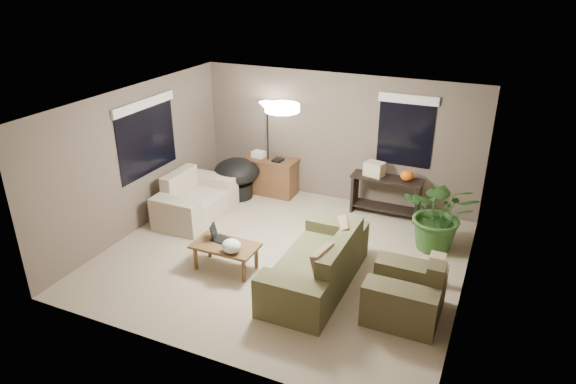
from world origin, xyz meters
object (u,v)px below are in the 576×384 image
at_px(coffee_table, 225,248).
at_px(floor_lamp, 267,118).
at_px(desk, 270,176).
at_px(armchair, 406,295).
at_px(houseplant, 439,221).
at_px(papasan_chair, 237,175).
at_px(main_sofa, 319,267).
at_px(cat_scratching_post, 436,272).
at_px(loveseat, 195,202).
at_px(console_table, 386,193).

bearing_deg(coffee_table, floor_lamp, 103.01).
xyz_separation_m(desk, floor_lamp, (-0.02, -0.05, 1.22)).
distance_m(armchair, houseplant, 1.97).
relative_size(papasan_chair, floor_lamp, 0.54).
relative_size(main_sofa, coffee_table, 2.20).
bearing_deg(cat_scratching_post, desk, 151.31).
bearing_deg(armchair, coffee_table, -179.95).
distance_m(coffee_table, floor_lamp, 3.14).
xyz_separation_m(coffee_table, floor_lamp, (-0.65, 2.81, 1.24)).
relative_size(main_sofa, cat_scratching_post, 4.40).
bearing_deg(armchair, loveseat, 162.46).
bearing_deg(armchair, main_sofa, 172.19).
bearing_deg(console_table, cat_scratching_post, -57.64).
distance_m(armchair, cat_scratching_post, 0.90).
distance_m(floor_lamp, houseplant, 3.77).
relative_size(armchair, cat_scratching_post, 2.00).
height_order(loveseat, papasan_chair, loveseat).
bearing_deg(cat_scratching_post, console_table, 122.36).
xyz_separation_m(coffee_table, houseplant, (2.86, 1.96, 0.14)).
bearing_deg(armchair, houseplant, 87.00).
bearing_deg(loveseat, desk, 61.92).
bearing_deg(papasan_chair, desk, 39.40).
distance_m(console_table, houseplant, 1.41).
relative_size(main_sofa, desk, 2.00).
bearing_deg(desk, papasan_chair, -140.60).
distance_m(coffee_table, console_table, 3.34).
bearing_deg(armchair, cat_scratching_post, 73.42).
distance_m(coffee_table, cat_scratching_post, 3.14).
relative_size(coffee_table, floor_lamp, 0.52).
xyz_separation_m(desk, houseplant, (3.49, -0.90, 0.12)).
relative_size(desk, cat_scratching_post, 2.20).
bearing_deg(houseplant, cat_scratching_post, -82.00).
height_order(desk, cat_scratching_post, desk).
xyz_separation_m(armchair, houseplant, (0.10, 1.95, 0.20)).
xyz_separation_m(loveseat, papasan_chair, (0.29, 1.10, 0.17)).
bearing_deg(papasan_chair, floor_lamp, 37.36).
height_order(armchair, console_table, armchair).
bearing_deg(cat_scratching_post, coffee_table, -164.03).
height_order(console_table, papasan_chair, papasan_chair).
bearing_deg(armchair, desk, 139.88).
bearing_deg(loveseat, houseplant, 8.28).
bearing_deg(main_sofa, armchair, -7.81).
height_order(main_sofa, papasan_chair, main_sofa).
relative_size(armchair, desk, 0.91).
bearing_deg(console_table, coffee_table, -121.77).
height_order(floor_lamp, cat_scratching_post, floor_lamp).
distance_m(armchair, coffee_table, 2.76).
xyz_separation_m(papasan_chair, floor_lamp, (0.50, 0.38, 1.13)).
xyz_separation_m(papasan_chair, houseplant, (4.01, -0.47, 0.03)).
xyz_separation_m(loveseat, coffee_table, (1.44, -1.33, 0.06)).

